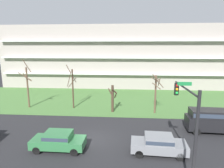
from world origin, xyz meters
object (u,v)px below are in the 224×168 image
Objects in this scene: tree_center at (113,98)px; sedan_gray_center_left at (159,144)px; tree_far_left at (27,85)px; traffic_signal_mast at (187,117)px; van_black_center_right at (214,119)px; sedan_green_near_right at (58,140)px; tree_left at (72,87)px; tree_right at (156,92)px.

tree_center reaches higher than sedan_gray_center_left.
tree_far_left is 19.80m from sedan_gray_center_left.
tree_center is at bearing 113.16° from traffic_signal_mast.
sedan_gray_center_left is at bearing 110.01° from traffic_signal_mast.
tree_far_left is at bearing 149.57° from sedan_gray_center_left.
van_black_center_right is (6.15, 4.50, 0.52)m from sedan_gray_center_left.
sedan_green_near_right is (8.18, -10.82, -2.42)m from tree_far_left.
tree_left reaches higher than tree_right.
tree_center reaches higher than van_black_center_right.
tree_far_left is 17.57m from tree_right.
van_black_center_right is at bearing -26.83° from tree_center.
traffic_signal_mast is (11.19, -14.14, 1.19)m from tree_left.
traffic_signal_mast reaches higher than sedan_green_near_right.
tree_right is (5.52, -0.14, 0.97)m from tree_center.
tree_far_left reaches higher than van_black_center_right.
sedan_green_near_right is (-3.83, -9.83, -1.09)m from tree_center.
sedan_green_near_right is at bearing -52.93° from tree_far_left.
tree_far_left is 6.32m from tree_left.
van_black_center_right is at bearing -15.67° from tree_far_left.
van_black_center_right is (16.25, -6.65, -1.70)m from tree_left.
tree_right is 1.19× the size of sedan_green_near_right.
sedan_green_near_right is 10.36m from traffic_signal_mast.
sedan_green_near_right is 0.70× the size of traffic_signal_mast.
sedan_gray_center_left is at bearing -65.91° from tree_center.
tree_left is at bearing 172.63° from tree_right.
van_black_center_right reaches higher than sedan_green_near_right.
sedan_gray_center_left is 7.64m from van_black_center_right.
tree_far_left is 1.32× the size of van_black_center_right.
traffic_signal_mast is (1.09, -2.99, 3.42)m from sedan_gray_center_left.
tree_far_left reaches higher than tree_center.
tree_far_left reaches higher than sedan_green_near_right.
sedan_gray_center_left is (10.10, -11.15, -2.23)m from tree_left.
van_black_center_right is 9.49m from traffic_signal_mast.
van_black_center_right is 1.20× the size of sedan_green_near_right.
tree_left is 1.18× the size of tree_right.
sedan_gray_center_left is at bearing 0.40° from sedan_green_near_right.
traffic_signal_mast is at bearing -66.84° from tree_center.
traffic_signal_mast is at bearing -90.17° from tree_right.
tree_left is 11.32m from tree_right.
tree_center is 0.58× the size of traffic_signal_mast.
tree_far_left is 13.78m from sedan_green_near_right.
tree_left is at bearing 167.01° from tree_center.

